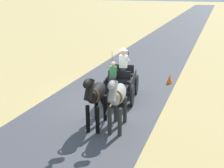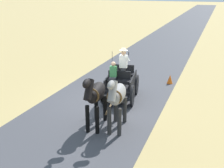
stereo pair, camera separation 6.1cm
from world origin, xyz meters
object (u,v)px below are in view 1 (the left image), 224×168
horse_drawn_carriage (121,83)px  traffic_cone (170,79)px  horse_near_side (117,96)px  horse_off_side (96,95)px

horse_drawn_carriage → traffic_cone: 3.61m
horse_near_side → traffic_cone: 6.18m
horse_drawn_carriage → horse_off_side: horse_drawn_carriage is taller
horse_near_side → traffic_cone: bearing=-98.7°
traffic_cone → horse_near_side: bearing=81.3°
horse_drawn_carriage → horse_off_side: 3.10m
horse_drawn_carriage → horse_off_side: size_ratio=2.04×
horse_drawn_carriage → horse_off_side: (-0.07, 3.06, 0.51)m
horse_drawn_carriage → horse_near_side: bearing=106.4°
horse_drawn_carriage → horse_off_side: bearing=91.4°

